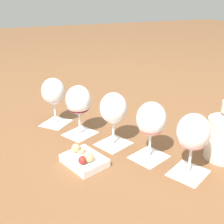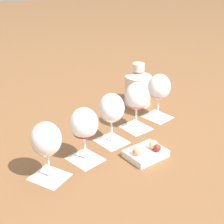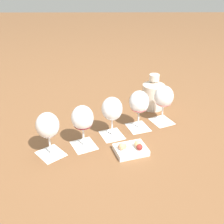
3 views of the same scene
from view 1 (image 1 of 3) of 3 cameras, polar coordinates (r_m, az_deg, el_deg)
The scene contains 12 objects.
ground_plane at distance 1.00m, azimuth -0.11°, elevation -6.59°, with size 8.00×8.00×0.00m, color brown.
tasting_card_0 at distance 0.88m, azimuth 15.22°, elevation -11.85°, with size 0.13×0.14×0.00m.
tasting_card_1 at distance 0.93m, azimuth 7.53°, elevation -9.00°, with size 0.13×0.13×0.00m.
tasting_card_2 at distance 1.00m, azimuth 0.29°, elevation -6.45°, with size 0.13×0.14×0.00m.
tasting_card_3 at distance 1.08m, azimuth -6.48°, elevation -4.36°, with size 0.13×0.14×0.00m.
tasting_card_4 at distance 1.18m, azimuth -11.32°, elevation -2.17°, with size 0.14×0.14×0.00m.
wine_glass_0 at distance 0.82m, azimuth 16.15°, elevation -4.41°, with size 0.09×0.09×0.19m.
wine_glass_1 at distance 0.87m, azimuth 7.95°, elevation -1.84°, with size 0.09×0.09×0.19m.
wine_glass_2 at distance 0.94m, azimuth 0.30°, elevation 0.34°, with size 0.09×0.09×0.19m.
wine_glass_3 at distance 1.02m, azimuth -6.80°, elevation 2.02°, with size 0.09×0.09×0.19m.
wine_glass_4 at distance 1.13m, azimuth -11.81°, elevation 3.71°, with size 0.09×0.09×0.19m.
snack_dish at distance 0.89m, azimuth -5.72°, elevation -9.53°, with size 0.16×0.14×0.06m.
Camera 1 is at (-0.79, 0.36, 0.49)m, focal length 45.00 mm.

